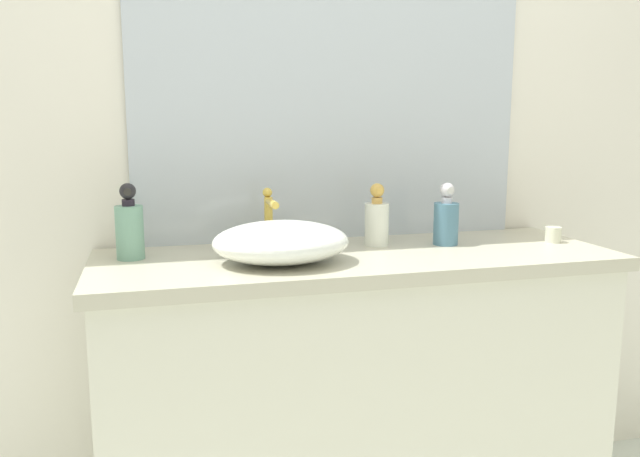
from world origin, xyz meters
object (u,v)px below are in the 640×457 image
(sink_basin, at_px, (281,242))
(candle_jar, at_px, (553,235))
(perfume_bottle, at_px, (130,228))
(soap_dispenser, at_px, (377,220))
(lotion_bottle, at_px, (446,220))

(sink_basin, relative_size, candle_jar, 7.43)
(sink_basin, relative_size, perfume_bottle, 1.75)
(sink_basin, bearing_deg, candle_jar, 3.84)
(sink_basin, height_order, soap_dispenser, soap_dispenser)
(soap_dispenser, bearing_deg, lotion_bottle, -12.26)
(lotion_bottle, bearing_deg, sink_basin, -168.17)
(sink_basin, bearing_deg, lotion_bottle, 11.83)
(soap_dispenser, bearing_deg, perfume_bottle, -179.50)
(lotion_bottle, bearing_deg, soap_dispenser, 167.74)
(sink_basin, xyz_separation_m, soap_dispenser, (0.32, 0.16, 0.02))
(lotion_bottle, bearing_deg, perfume_bottle, 177.59)
(lotion_bottle, xyz_separation_m, candle_jar, (0.34, -0.05, -0.05))
(candle_jar, bearing_deg, lotion_bottle, 171.12)
(soap_dispenser, relative_size, lotion_bottle, 1.00)
(soap_dispenser, height_order, perfume_bottle, perfume_bottle)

